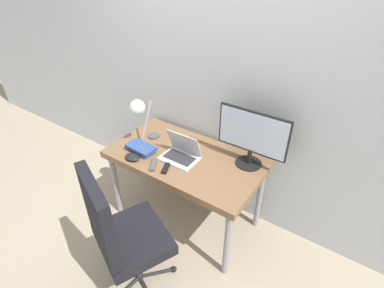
{
  "coord_description": "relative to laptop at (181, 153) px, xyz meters",
  "views": [
    {
      "loc": [
        1.21,
        -1.31,
        2.26
      ],
      "look_at": [
        0.09,
        0.33,
        0.93
      ],
      "focal_mm": 28.0,
      "sensor_mm": 36.0,
      "label": 1
    }
  ],
  "objects": [
    {
      "name": "desk_lamp",
      "position": [
        -0.41,
        -0.02,
        0.29
      ],
      "size": [
        0.13,
        0.29,
        0.44
      ],
      "color": "#4C4C51",
      "rests_on": "desk"
    },
    {
      "name": "monitor",
      "position": [
        0.51,
        0.25,
        0.22
      ],
      "size": [
        0.57,
        0.21,
        0.48
      ],
      "color": "black",
      "rests_on": "desk"
    },
    {
      "name": "wall_back",
      "position": [
        0.02,
        0.47,
        0.5
      ],
      "size": [
        8.0,
        0.05,
        2.6
      ],
      "color": "silver",
      "rests_on": "ground_plane"
    },
    {
      "name": "desk",
      "position": [
        0.02,
        0.04,
        -0.12
      ],
      "size": [
        1.32,
        0.73,
        0.75
      ],
      "color": "brown",
      "rests_on": "ground_plane"
    },
    {
      "name": "game_controller",
      "position": [
        -0.33,
        -0.24,
        -0.03
      ],
      "size": [
        0.13,
        0.1,
        0.04
      ],
      "color": "black",
      "rests_on": "desk"
    },
    {
      "name": "ground_plane",
      "position": [
        0.02,
        -0.32,
        -0.8
      ],
      "size": [
        12.0,
        12.0,
        0.0
      ],
      "primitive_type": "plane",
      "color": "tan"
    },
    {
      "name": "office_chair",
      "position": [
        0.05,
        -0.79,
        -0.18
      ],
      "size": [
        0.65,
        0.63,
        1.11
      ],
      "color": "black",
      "rests_on": "ground_plane"
    },
    {
      "name": "tv_remote",
      "position": [
        -0.01,
        -0.19,
        -0.04
      ],
      "size": [
        0.09,
        0.14,
        0.02
      ],
      "color": "black",
      "rests_on": "desk"
    },
    {
      "name": "laptop",
      "position": [
        0.0,
        0.0,
        0.0
      ],
      "size": [
        0.31,
        0.23,
        0.23
      ],
      "color": "silver",
      "rests_on": "desk"
    },
    {
      "name": "book_stack",
      "position": [
        -0.34,
        -0.11,
        -0.02
      ],
      "size": [
        0.27,
        0.17,
        0.06
      ],
      "color": "#334C8C",
      "rests_on": "desk"
    },
    {
      "name": "media_remote",
      "position": [
        -0.12,
        -0.21,
        -0.04
      ],
      "size": [
        0.11,
        0.15,
        0.02
      ],
      "color": "#4C4C51",
      "rests_on": "desk"
    }
  ]
}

